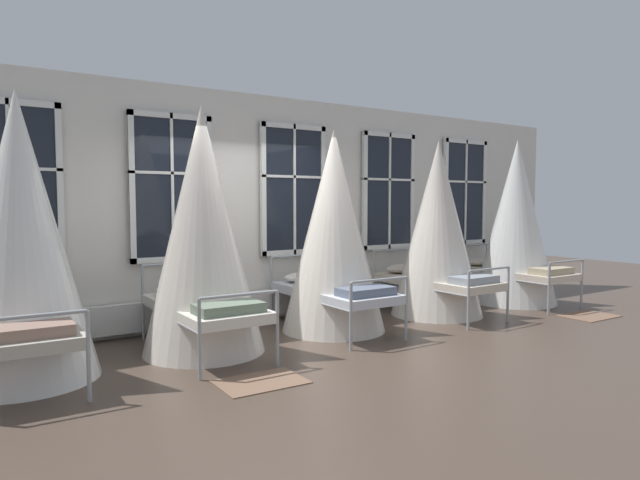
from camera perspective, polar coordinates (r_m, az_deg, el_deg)
ground at (r=6.65m, az=-3.44°, el=-10.65°), size 24.52×24.52×0.00m
back_wall_with_windows at (r=7.72m, az=-8.88°, el=3.21°), size 13.26×0.10×3.17m
window_bank at (r=7.64m, az=-8.46°, el=-0.48°), size 10.07×0.10×2.72m
cot_second at (r=5.84m, az=-28.50°, el=-0.05°), size 1.35×1.94×2.71m
cot_third at (r=6.26m, az=-11.98°, el=0.67°), size 1.35×1.92×2.74m
cot_fourth at (r=7.17m, az=1.41°, el=0.68°), size 1.35×1.92×2.61m
cot_fifth at (r=8.36m, az=12.00°, el=0.95°), size 1.35×1.94×2.58m
cot_sixth at (r=9.72m, az=19.49°, el=1.54°), size 1.35×1.93×2.69m
rug_third at (r=5.34m, az=-6.11°, el=-14.31°), size 0.81×0.58×0.01m
rug_sixth at (r=9.10m, az=25.95°, el=-7.04°), size 0.81×0.57×0.01m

